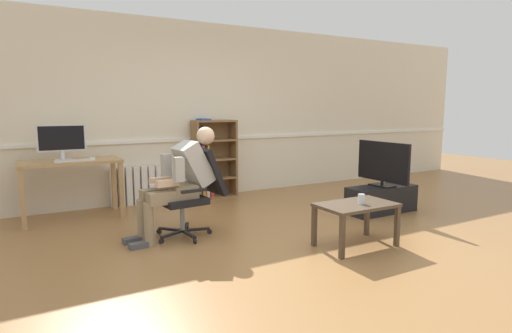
{
  "coord_description": "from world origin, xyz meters",
  "views": [
    {
      "loc": [
        -2.33,
        -3.53,
        1.42
      ],
      "look_at": [
        0.15,
        0.85,
        0.7
      ],
      "focal_mm": 29.3,
      "sensor_mm": 36.0,
      "label": 1
    }
  ],
  "objects_px": {
    "radiator": "(144,185)",
    "person_seated": "(180,179)",
    "keyboard": "(73,161)",
    "tv_stand": "(381,199)",
    "bookshelf": "(211,160)",
    "imac_monitor": "(62,139)",
    "coffee_table": "(356,209)",
    "tv_screen": "(383,163)",
    "drinking_glass": "(361,199)",
    "computer_desk": "(71,170)",
    "computer_mouse": "(92,159)",
    "office_chair": "(194,188)"
  },
  "relations": [
    {
      "from": "person_seated",
      "to": "coffee_table",
      "type": "height_order",
      "value": "person_seated"
    },
    {
      "from": "computer_mouse",
      "to": "office_chair",
      "type": "relative_size",
      "value": 0.1
    },
    {
      "from": "computer_desk",
      "to": "drinking_glass",
      "type": "height_order",
      "value": "computer_desk"
    },
    {
      "from": "computer_mouse",
      "to": "drinking_glass",
      "type": "xyz_separation_m",
      "value": [
        2.19,
        -2.49,
        -0.27
      ]
    },
    {
      "from": "computer_mouse",
      "to": "radiator",
      "type": "distance_m",
      "value": 1.05
    },
    {
      "from": "bookshelf",
      "to": "drinking_glass",
      "type": "distance_m",
      "value": 2.93
    },
    {
      "from": "computer_mouse",
      "to": "person_seated",
      "type": "xyz_separation_m",
      "value": [
        0.7,
        -1.28,
        -0.13
      ]
    },
    {
      "from": "tv_stand",
      "to": "computer_desk",
      "type": "bearing_deg",
      "value": 155.04
    },
    {
      "from": "imac_monitor",
      "to": "tv_screen",
      "type": "relative_size",
      "value": 0.67
    },
    {
      "from": "computer_desk",
      "to": "bookshelf",
      "type": "height_order",
      "value": "bookshelf"
    },
    {
      "from": "radiator",
      "to": "computer_mouse",
      "type": "bearing_deg",
      "value": -146.46
    },
    {
      "from": "person_seated",
      "to": "bookshelf",
      "type": "bearing_deg",
      "value": 141.44
    },
    {
      "from": "coffee_table",
      "to": "drinking_glass",
      "type": "xyz_separation_m",
      "value": [
        0.03,
        -0.03,
        0.11
      ]
    },
    {
      "from": "office_chair",
      "to": "tv_stand",
      "type": "bearing_deg",
      "value": 77.3
    },
    {
      "from": "imac_monitor",
      "to": "computer_mouse",
      "type": "bearing_deg",
      "value": -31.62
    },
    {
      "from": "imac_monitor",
      "to": "person_seated",
      "type": "relative_size",
      "value": 0.48
    },
    {
      "from": "tv_screen",
      "to": "drinking_glass",
      "type": "relative_size",
      "value": 8.5
    },
    {
      "from": "radiator",
      "to": "coffee_table",
      "type": "height_order",
      "value": "radiator"
    },
    {
      "from": "coffee_table",
      "to": "imac_monitor",
      "type": "bearing_deg",
      "value": 133.01
    },
    {
      "from": "computer_desk",
      "to": "keyboard",
      "type": "bearing_deg",
      "value": -82.12
    },
    {
      "from": "computer_desk",
      "to": "person_seated",
      "type": "height_order",
      "value": "person_seated"
    },
    {
      "from": "keyboard",
      "to": "tv_stand",
      "type": "relative_size",
      "value": 0.43
    },
    {
      "from": "bookshelf",
      "to": "radiator",
      "type": "distance_m",
      "value": 1.08
    },
    {
      "from": "bookshelf",
      "to": "person_seated",
      "type": "height_order",
      "value": "bookshelf"
    },
    {
      "from": "imac_monitor",
      "to": "tv_stand",
      "type": "height_order",
      "value": "imac_monitor"
    },
    {
      "from": "bookshelf",
      "to": "imac_monitor",
      "type": "bearing_deg",
      "value": -174.23
    },
    {
      "from": "tv_screen",
      "to": "drinking_glass",
      "type": "xyz_separation_m",
      "value": [
        -1.24,
        -0.9,
        -0.18
      ]
    },
    {
      "from": "tv_stand",
      "to": "drinking_glass",
      "type": "height_order",
      "value": "drinking_glass"
    },
    {
      "from": "tv_stand",
      "to": "bookshelf",
      "type": "bearing_deg",
      "value": 129.12
    },
    {
      "from": "radiator",
      "to": "person_seated",
      "type": "xyz_separation_m",
      "value": [
        -0.07,
        -1.79,
        0.37
      ]
    },
    {
      "from": "keyboard",
      "to": "tv_stand",
      "type": "height_order",
      "value": "keyboard"
    },
    {
      "from": "computer_desk",
      "to": "coffee_table",
      "type": "bearing_deg",
      "value": -47.04
    },
    {
      "from": "computer_desk",
      "to": "tv_screen",
      "type": "distance_m",
      "value": 4.05
    },
    {
      "from": "person_seated",
      "to": "drinking_glass",
      "type": "xyz_separation_m",
      "value": [
        1.49,
        -1.21,
        -0.15
      ]
    },
    {
      "from": "radiator",
      "to": "person_seated",
      "type": "height_order",
      "value": "person_seated"
    },
    {
      "from": "computer_desk",
      "to": "person_seated",
      "type": "distance_m",
      "value": 1.69
    },
    {
      "from": "computer_mouse",
      "to": "tv_screen",
      "type": "xyz_separation_m",
      "value": [
        3.43,
        -1.59,
        -0.1
      ]
    },
    {
      "from": "imac_monitor",
      "to": "person_seated",
      "type": "distance_m",
      "value": 1.83
    },
    {
      "from": "keyboard",
      "to": "bookshelf",
      "type": "bearing_deg",
      "value": 12.04
    },
    {
      "from": "keyboard",
      "to": "person_seated",
      "type": "xyz_separation_m",
      "value": [
        0.92,
        -1.26,
        -0.12
      ]
    },
    {
      "from": "radiator",
      "to": "imac_monitor",
      "type": "bearing_deg",
      "value": -163.99
    },
    {
      "from": "bookshelf",
      "to": "tv_stand",
      "type": "distance_m",
      "value": 2.61
    },
    {
      "from": "computer_desk",
      "to": "computer_mouse",
      "type": "height_order",
      "value": "computer_mouse"
    },
    {
      "from": "computer_desk",
      "to": "computer_mouse",
      "type": "distance_m",
      "value": 0.3
    },
    {
      "from": "office_chair",
      "to": "imac_monitor",
      "type": "bearing_deg",
      "value": -146.41
    },
    {
      "from": "bookshelf",
      "to": "office_chair",
      "type": "bearing_deg",
      "value": -119.06
    },
    {
      "from": "keyboard",
      "to": "computer_mouse",
      "type": "xyz_separation_m",
      "value": [
        0.22,
        0.02,
        0.01
      ]
    },
    {
      "from": "keyboard",
      "to": "tv_stand",
      "type": "bearing_deg",
      "value": -23.25
    },
    {
      "from": "radiator",
      "to": "coffee_table",
      "type": "bearing_deg",
      "value": -64.96
    },
    {
      "from": "computer_desk",
      "to": "tv_stand",
      "type": "distance_m",
      "value": 4.07
    }
  ]
}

